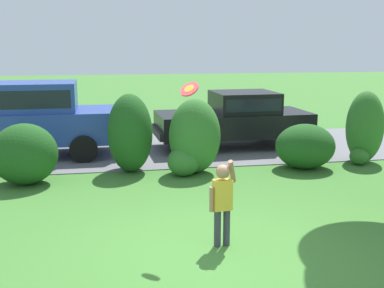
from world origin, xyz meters
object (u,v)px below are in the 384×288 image
at_px(parked_suv, 27,115).
at_px(frisbee, 189,89).
at_px(parked_sedan, 236,117).
at_px(child_thrower, 222,198).

distance_m(parked_suv, frisbee, 6.80).
bearing_deg(parked_suv, frisbee, -61.74).
relative_size(parked_sedan, child_thrower, 3.48).
distance_m(parked_sedan, parked_suv, 5.56).
xyz_separation_m(parked_sedan, child_thrower, (-1.98, -6.56, -0.13)).
bearing_deg(frisbee, parked_sedan, 68.74).
height_order(parked_sedan, child_thrower, parked_sedan).
distance_m(child_thrower, frisbee, 1.63).
bearing_deg(parked_sedan, parked_suv, -177.89).
bearing_deg(parked_sedan, child_thrower, -106.80).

